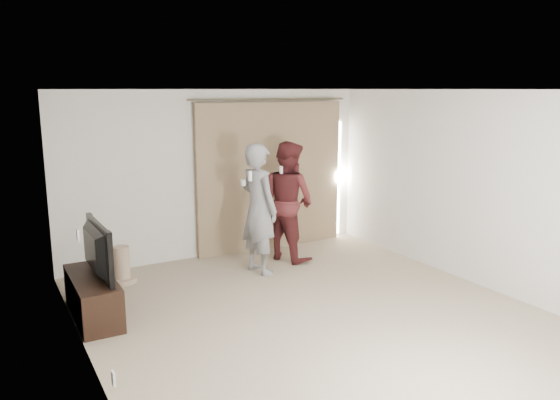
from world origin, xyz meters
The scene contains 10 objects.
floor centered at (0.00, 0.00, 0.00)m, with size 5.50×5.50×0.00m, color tan.
wall_back centered at (0.00, 2.75, 1.30)m, with size 5.00×0.04×2.60m, color silver.
wall_left centered at (-2.50, 0.00, 1.30)m, with size 0.04×5.50×2.60m.
ceiling centered at (0.00, 0.00, 2.60)m, with size 5.00×5.50×0.01m, color silver.
curtain centered at (0.91, 2.68, 1.20)m, with size 2.80×0.11×2.46m.
tv_console centered at (-2.27, 1.15, 0.25)m, with size 0.44×1.28×0.49m, color black.
tv centered at (-2.27, 1.15, 0.81)m, with size 1.10×0.14×0.63m, color black.
scratching_post centered at (-1.69, 2.17, 0.20)m, with size 0.38×0.38×0.51m.
person_man centered at (0.15, 1.65, 0.94)m, with size 0.57×0.76×1.87m.
person_woman centered at (0.83, 2.00, 0.92)m, with size 0.93×1.06×1.84m.
Camera 1 is at (-3.28, -5.09, 2.61)m, focal length 35.00 mm.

